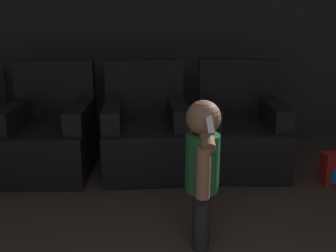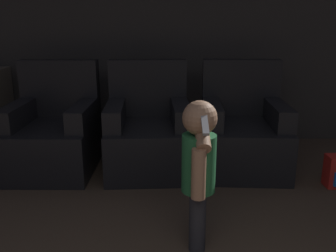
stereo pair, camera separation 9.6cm
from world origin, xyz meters
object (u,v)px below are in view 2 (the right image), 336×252
object	(u,v)px
armchair_right	(243,133)
armchair_middle	(148,133)
person_toddler	(199,164)
armchair_left	(54,134)

from	to	relation	value
armchair_right	armchair_middle	bearing A→B (deg)	-175.83
armchair_middle	person_toddler	xyz separation A→B (m)	(0.35, -1.35, 0.21)
armchair_middle	armchair_left	bearing A→B (deg)	178.19
armchair_right	person_toddler	bearing A→B (deg)	-108.66
armchair_left	armchair_middle	size ratio (longest dim) A/B	1.00
armchair_right	person_toddler	size ratio (longest dim) A/B	1.08
armchair_left	person_toddler	xyz separation A→B (m)	(1.25, -1.35, 0.21)
armchair_left	armchair_right	xyz separation A→B (m)	(1.82, -0.00, 0.00)
armchair_left	armchair_middle	world-z (taller)	same
armchair_middle	armchair_right	distance (m)	0.91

